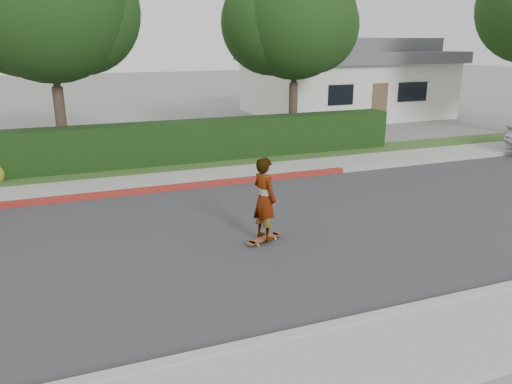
% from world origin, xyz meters
% --- Properties ---
extents(ground, '(120.00, 120.00, 0.00)m').
position_xyz_m(ground, '(0.00, 0.00, 0.00)').
color(ground, slate).
rests_on(ground, ground).
extents(road, '(60.00, 8.00, 0.01)m').
position_xyz_m(road, '(0.00, 0.00, 0.01)').
color(road, '#2D2D30').
rests_on(road, ground).
extents(curb_far, '(60.00, 0.20, 0.15)m').
position_xyz_m(curb_far, '(0.00, 4.10, 0.07)').
color(curb_far, '#9E9E99').
rests_on(curb_far, ground).
extents(curb_red_section, '(12.00, 0.21, 0.15)m').
position_xyz_m(curb_red_section, '(-5.00, 4.10, 0.08)').
color(curb_red_section, maroon).
rests_on(curb_red_section, ground).
extents(sidewalk_far, '(60.00, 1.60, 0.12)m').
position_xyz_m(sidewalk_far, '(0.00, 5.00, 0.06)').
color(sidewalk_far, gray).
rests_on(sidewalk_far, ground).
extents(planting_strip, '(60.00, 1.60, 0.10)m').
position_xyz_m(planting_strip, '(0.00, 6.60, 0.05)').
color(planting_strip, '#2D4C1E').
rests_on(planting_strip, ground).
extents(hedge, '(15.00, 1.00, 1.50)m').
position_xyz_m(hedge, '(-3.00, 7.20, 0.75)').
color(hedge, black).
rests_on(hedge, ground).
extents(tree_left, '(5.99, 5.21, 8.00)m').
position_xyz_m(tree_left, '(-7.51, 8.69, 5.26)').
color(tree_left, '#33261C').
rests_on(tree_left, ground).
extents(tree_center, '(5.66, 4.84, 7.44)m').
position_xyz_m(tree_center, '(1.49, 9.19, 4.90)').
color(tree_center, '#33261C').
rests_on(tree_center, ground).
extents(house, '(10.60, 8.60, 4.30)m').
position_xyz_m(house, '(8.00, 16.00, 2.10)').
color(house, beige).
rests_on(house, ground).
extents(skateboard, '(0.98, 0.55, 0.09)m').
position_xyz_m(skateboard, '(-3.61, -0.49, 0.09)').
color(skateboard, gold).
rests_on(skateboard, ground).
extents(skateboarder, '(0.59, 0.75, 1.79)m').
position_xyz_m(skateboarder, '(-3.61, -0.49, 1.00)').
color(skateboarder, white).
rests_on(skateboarder, skateboard).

